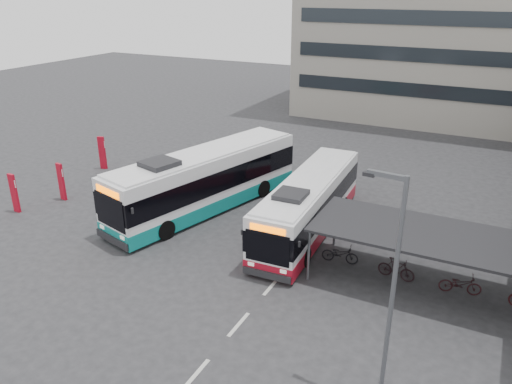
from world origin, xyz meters
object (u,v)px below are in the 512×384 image
at_px(bus_teal, 206,181).
at_px(lamp_post, 391,277).
at_px(pedestrian, 211,198).
at_px(bus_main, 309,205).

xyz_separation_m(bus_teal, lamp_post, (12.51, -9.47, 2.48)).
xyz_separation_m(bus_teal, pedestrian, (0.42, -0.18, -0.93)).
xyz_separation_m(bus_main, lamp_post, (6.18, -9.46, 2.71)).
height_order(pedestrian, lamp_post, lamp_post).
bearing_deg(bus_main, bus_teal, 177.46).
distance_m(bus_main, bus_teal, 6.34).
relative_size(bus_teal, lamp_post, 1.75).
xyz_separation_m(bus_main, bus_teal, (-6.34, 0.02, 0.23)).
distance_m(pedestrian, lamp_post, 15.63).
height_order(bus_main, pedestrian, bus_main).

